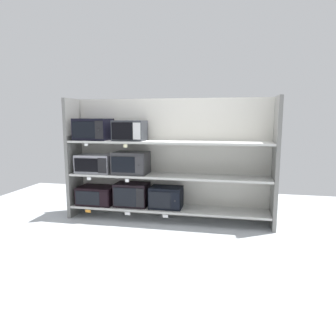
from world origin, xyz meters
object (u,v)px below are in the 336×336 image
(microwave_1, at_px, (132,194))
(microwave_4, at_px, (131,163))
(microwave_0, at_px, (97,195))
(microwave_3, at_px, (95,163))
(microwave_5, at_px, (93,129))
(microwave_2, at_px, (166,197))
(microwave_6, at_px, (130,131))

(microwave_1, bearing_deg, microwave_4, 173.29)
(microwave_0, distance_m, microwave_1, 0.56)
(microwave_0, relative_size, microwave_3, 1.02)
(microwave_5, bearing_deg, microwave_1, -0.02)
(microwave_3, relative_size, microwave_5, 1.05)
(microwave_3, height_order, microwave_5, microwave_5)
(microwave_1, xyz_separation_m, microwave_5, (-0.57, 0.00, 0.95))
(microwave_5, bearing_deg, microwave_3, 0.13)
(microwave_1, xyz_separation_m, microwave_2, (0.52, 0.00, -0.02))
(microwave_0, relative_size, microwave_6, 1.21)
(microwave_1, height_order, microwave_6, microwave_6)
(microwave_3, xyz_separation_m, microwave_5, (-0.01, -0.00, 0.51))
(microwave_3, height_order, microwave_6, microwave_6)
(microwave_0, xyz_separation_m, microwave_1, (0.55, -0.00, 0.04))
(microwave_0, height_order, microwave_2, microwave_2)
(microwave_2, relative_size, microwave_4, 0.94)
(microwave_3, bearing_deg, microwave_5, -179.87)
(microwave_2, bearing_deg, microwave_5, 179.99)
(microwave_0, relative_size, microwave_2, 1.16)
(microwave_4, relative_size, microwave_5, 0.99)
(microwave_0, distance_m, microwave_5, 0.99)
(microwave_5, bearing_deg, microwave_6, -0.03)
(microwave_1, bearing_deg, microwave_3, 179.97)
(microwave_1, height_order, microwave_2, microwave_1)
(microwave_0, relative_size, microwave_4, 1.09)
(microwave_1, height_order, microwave_4, microwave_4)
(microwave_1, distance_m, microwave_2, 0.52)
(microwave_1, distance_m, microwave_4, 0.47)
(microwave_4, relative_size, microwave_6, 1.11)
(microwave_1, bearing_deg, microwave_5, 179.98)
(microwave_3, bearing_deg, microwave_2, -0.01)
(microwave_3, height_order, microwave_4, microwave_4)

